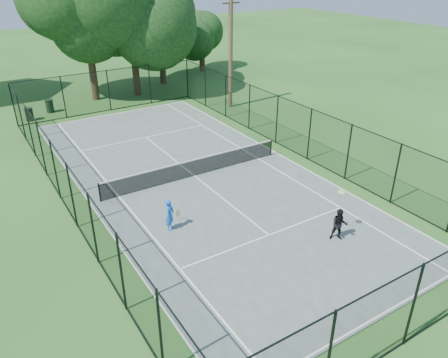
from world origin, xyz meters
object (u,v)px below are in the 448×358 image
trash_bin_left (29,114)px  utility_pole (231,52)px  trash_bin_right (50,106)px  player_black (339,225)px  player_blue (170,215)px  tennis_net (194,167)px

trash_bin_left → utility_pole: 14.88m
trash_bin_left → utility_pole: size_ratio=0.11×
trash_bin_right → player_black: player_black is taller
trash_bin_right → utility_pole: size_ratio=0.12×
player_blue → player_black: size_ratio=0.69×
tennis_net → trash_bin_left: (-5.56, 13.82, -0.12)m
tennis_net → trash_bin_right: (-3.93, 14.91, -0.09)m
trash_bin_left → trash_bin_right: bearing=33.9°
tennis_net → player_blue: 5.00m
player_blue → utility_pole: bearing=48.7°
tennis_net → trash_bin_right: size_ratio=10.48×
tennis_net → utility_pole: size_ratio=1.24×
tennis_net → trash_bin_right: bearing=104.8°
trash_bin_left → utility_pole: (13.59, -4.82, 3.67)m
trash_bin_left → player_blue: bearing=-82.5°
player_black → tennis_net: bearing=105.2°
player_blue → tennis_net: bearing=49.8°
trash_bin_right → player_black: size_ratio=0.48×
tennis_net → player_blue: bearing=-130.2°
tennis_net → trash_bin_left: 14.90m
utility_pole → player_blue: size_ratio=5.80×
trash_bin_right → player_blue: size_ratio=0.69×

